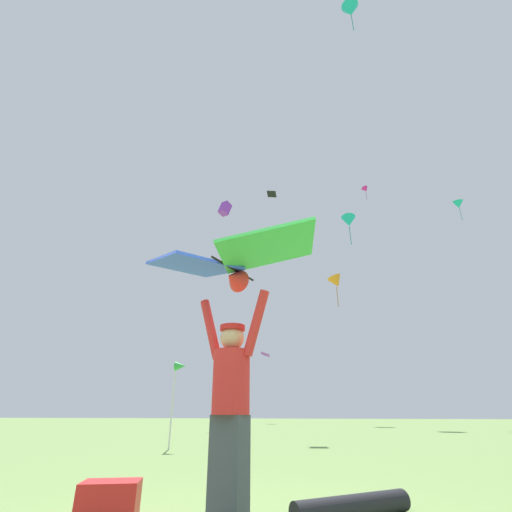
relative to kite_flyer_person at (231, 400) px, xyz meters
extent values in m
cube|color=#424751|center=(0.00, 0.00, -0.53)|extent=(0.35, 0.28, 0.82)
cylinder|color=red|center=(0.00, 0.00, 0.16)|extent=(0.43, 0.43, 0.56)
sphere|color=tan|center=(0.00, 0.00, 0.56)|extent=(0.23, 0.23, 0.23)
cylinder|color=red|center=(0.00, 0.00, 0.65)|extent=(0.31, 0.31, 0.05)
cylinder|color=red|center=(0.25, -0.08, 0.68)|extent=(0.29, 0.17, 0.62)
cylinder|color=red|center=(-0.25, 0.08, 0.68)|extent=(0.29, 0.17, 0.62)
cylinder|color=black|center=(0.00, 0.00, 1.26)|extent=(0.27, 0.73, 0.02)
cube|color=green|center=(0.40, -0.25, 1.36)|extent=(0.98, 0.86, 0.22)
cube|color=blue|center=(-0.47, 0.04, 1.36)|extent=(1.18, 1.17, 0.22)
cone|color=red|center=(0.00, 0.00, 1.16)|extent=(0.29, 0.27, 0.24)
pyramid|color=purple|center=(-5.32, 30.97, 4.99)|extent=(1.17, 1.19, 0.47)
cone|color=#19B2AD|center=(3.35, 9.95, 19.79)|extent=(1.20, 1.25, 0.79)
cylinder|color=#117C79|center=(3.35, 9.95, 18.80)|extent=(0.04, 0.04, 1.28)
cone|color=#19B2AD|center=(3.22, 25.62, 15.35)|extent=(1.61, 1.69, 1.14)
cylinder|color=#117C79|center=(3.22, 25.62, 13.98)|extent=(0.05, 0.05, 1.78)
cone|color=#19B2AD|center=(10.73, 21.72, 13.79)|extent=(0.98, 1.07, 0.75)
cylinder|color=#117C79|center=(10.73, 21.72, 13.01)|extent=(0.03, 0.03, 1.02)
cube|color=purple|center=(-7.28, 22.73, 16.23)|extent=(1.18, 1.18, 1.36)
cone|color=orange|center=(1.74, 29.01, 11.00)|extent=(1.71, 1.47, 1.42)
cylinder|color=#A75C15|center=(1.74, 29.01, 9.57)|extent=(0.06, 0.06, 1.86)
pyramid|color=black|center=(-1.71, 13.70, 11.22)|extent=(0.71, 0.71, 0.21)
cone|color=#DB2393|center=(5.45, 28.79, 20.46)|extent=(1.01, 0.95, 0.74)
cylinder|color=#991867|center=(5.45, 28.79, 19.75)|extent=(0.03, 0.03, 0.92)
cube|color=red|center=(-1.02, -0.08, -0.79)|extent=(0.56, 0.46, 0.30)
cylinder|color=black|center=(1.00, 0.46, -0.85)|extent=(1.05, 0.88, 0.18)
cylinder|color=silver|center=(-3.25, 6.08, 0.12)|extent=(0.04, 0.04, 2.11)
cone|color=green|center=(-3.11, 6.08, 1.05)|extent=(0.28, 0.24, 0.24)
camera|label=1|loc=(0.94, -3.37, -0.10)|focal=25.37mm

